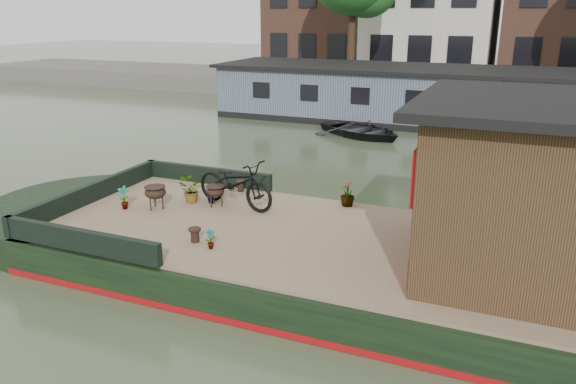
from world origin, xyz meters
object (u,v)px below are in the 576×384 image
at_px(cabin, 565,191).
at_px(potted_plant_a, 124,198).
at_px(dinghy, 361,126).
at_px(brazier_front, 156,198).
at_px(bicycle, 235,183).
at_px(brazier_rear, 215,196).

height_order(cabin, potted_plant_a, cabin).
xyz_separation_m(potted_plant_a, dinghy, (1.51, 10.79, -0.53)).
bearing_deg(brazier_front, cabin, -1.05).
relative_size(cabin, potted_plant_a, 9.11).
height_order(brazier_front, dinghy, brazier_front).
xyz_separation_m(bicycle, potted_plant_a, (-1.83, -0.94, -0.24)).
bearing_deg(cabin, potted_plant_a, -179.15).
bearing_deg(dinghy, brazier_front, -157.53).
relative_size(potted_plant_a, dinghy, 0.13).
relative_size(brazier_front, dinghy, 0.13).
bearing_deg(dinghy, cabin, -124.02).
bearing_deg(potted_plant_a, cabin, 0.85).
relative_size(bicycle, brazier_front, 3.93).
height_order(potted_plant_a, brazier_rear, potted_plant_a).
bearing_deg(dinghy, potted_plant_a, -160.28).
distance_m(bicycle, potted_plant_a, 2.07).
bearing_deg(cabin, brazier_rear, 173.23).
xyz_separation_m(potted_plant_a, brazier_front, (0.55, 0.23, 0.00)).
relative_size(potted_plant_a, brazier_rear, 1.10).
bearing_deg(brazier_rear, brazier_front, -149.05).
bearing_deg(potted_plant_a, brazier_rear, 28.12).
bearing_deg(brazier_front, dinghy, 84.80).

